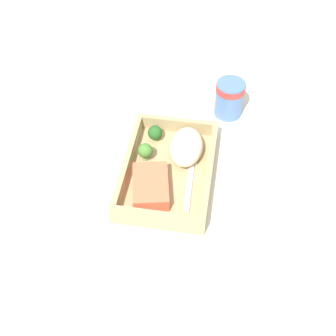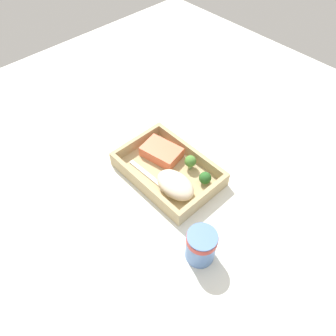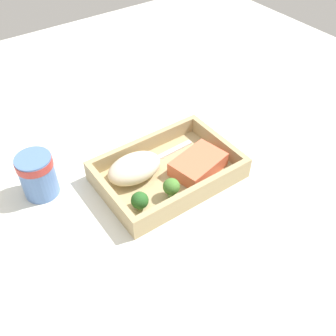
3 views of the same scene
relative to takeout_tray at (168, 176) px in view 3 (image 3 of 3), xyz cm
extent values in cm
cube|color=silver|center=(0.00, 0.00, -1.60)|extent=(160.00, 160.00, 2.00)
cube|color=tan|center=(0.00, 0.00, 0.00)|extent=(27.04, 18.27, 1.20)
cube|color=tan|center=(0.00, -8.53, 2.28)|extent=(27.04, 1.20, 3.36)
cube|color=tan|center=(0.00, 8.53, 2.28)|extent=(27.04, 1.20, 3.36)
cube|color=tan|center=(-12.92, 0.00, 2.28)|extent=(1.20, 15.87, 3.36)
cube|color=tan|center=(12.92, 0.00, 2.28)|extent=(1.20, 15.87, 3.36)
cube|color=#E66B48|center=(-5.43, 2.63, 2.14)|extent=(11.69, 9.04, 3.08)
ellipsoid|color=beige|center=(5.81, -2.96, 2.95)|extent=(11.09, 7.15, 4.70)
cylinder|color=#7DA868|center=(3.03, 5.34, 1.47)|extent=(1.21, 1.21, 1.75)
sphere|color=#487F31|center=(3.03, 5.34, 3.22)|extent=(3.19, 3.19, 3.19)
cylinder|color=#79A255|center=(9.29, 4.40, 1.17)|extent=(1.22, 1.22, 1.14)
sphere|color=#275C23|center=(9.29, 4.40, 2.62)|extent=(3.22, 3.22, 3.22)
cube|color=silver|center=(-3.31, -4.85, 0.82)|extent=(12.43, 1.56, 0.44)
cube|color=silver|center=(4.59, -4.55, 0.82)|extent=(3.48, 2.33, 0.44)
cylinder|color=#5277B2|center=(21.98, -10.86, 3.80)|extent=(6.57, 6.57, 8.81)
cylinder|color=#B23833|center=(21.98, -10.86, 7.01)|extent=(6.77, 6.77, 1.59)
cube|color=white|center=(-21.71, -8.34, -0.48)|extent=(13.75, 16.72, 0.24)
camera|label=1|loc=(-62.84, -10.23, 74.49)|focal=50.00mm
camera|label=2|loc=(40.83, -38.30, 68.69)|focal=35.00mm
camera|label=3|loc=(32.25, 45.50, 54.94)|focal=42.00mm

